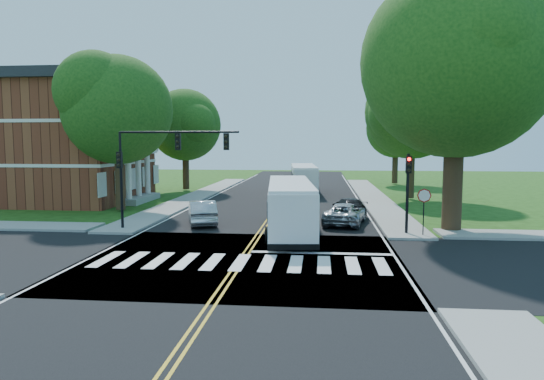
# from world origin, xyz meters

# --- Properties ---
(ground) EXTENTS (140.00, 140.00, 0.00)m
(ground) POSITION_xyz_m (0.00, 0.00, 0.00)
(ground) COLOR #1D4110
(ground) RESTS_ON ground
(road) EXTENTS (14.00, 96.00, 0.01)m
(road) POSITION_xyz_m (0.00, 18.00, 0.01)
(road) COLOR black
(road) RESTS_ON ground
(cross_road) EXTENTS (60.00, 12.00, 0.01)m
(cross_road) POSITION_xyz_m (0.00, 0.00, 0.01)
(cross_road) COLOR black
(cross_road) RESTS_ON ground
(center_line) EXTENTS (0.36, 70.00, 0.01)m
(center_line) POSITION_xyz_m (0.00, 22.00, 0.01)
(center_line) COLOR gold
(center_line) RESTS_ON road
(edge_line_w) EXTENTS (0.12, 70.00, 0.01)m
(edge_line_w) POSITION_xyz_m (-6.80, 22.00, 0.01)
(edge_line_w) COLOR silver
(edge_line_w) RESTS_ON road
(edge_line_e) EXTENTS (0.12, 70.00, 0.01)m
(edge_line_e) POSITION_xyz_m (6.80, 22.00, 0.01)
(edge_line_e) COLOR silver
(edge_line_e) RESTS_ON road
(crosswalk) EXTENTS (12.60, 3.00, 0.01)m
(crosswalk) POSITION_xyz_m (0.00, -0.50, 0.02)
(crosswalk) COLOR silver
(crosswalk) RESTS_ON road
(stop_bar) EXTENTS (6.60, 0.40, 0.01)m
(stop_bar) POSITION_xyz_m (3.50, 1.60, 0.02)
(stop_bar) COLOR silver
(stop_bar) RESTS_ON road
(sidewalk_nw) EXTENTS (2.60, 40.00, 0.15)m
(sidewalk_nw) POSITION_xyz_m (-8.30, 25.00, 0.07)
(sidewalk_nw) COLOR gray
(sidewalk_nw) RESTS_ON ground
(sidewalk_ne) EXTENTS (2.60, 40.00, 0.15)m
(sidewalk_ne) POSITION_xyz_m (8.30, 25.00, 0.07)
(sidewalk_ne) COLOR gray
(sidewalk_ne) RESTS_ON ground
(tree_ne_big) EXTENTS (10.80, 10.80, 14.91)m
(tree_ne_big) POSITION_xyz_m (11.00, 8.00, 9.62)
(tree_ne_big) COLOR #301D13
(tree_ne_big) RESTS_ON ground
(tree_west_near) EXTENTS (8.00, 8.00, 11.40)m
(tree_west_near) POSITION_xyz_m (-11.50, 14.00, 7.53)
(tree_west_near) COLOR #301D13
(tree_west_near) RESTS_ON ground
(tree_west_far) EXTENTS (7.60, 7.60, 10.67)m
(tree_west_far) POSITION_xyz_m (-11.00, 30.00, 7.00)
(tree_west_far) COLOR #301D13
(tree_west_far) RESTS_ON ground
(tree_east_mid) EXTENTS (8.40, 8.40, 11.93)m
(tree_east_mid) POSITION_xyz_m (11.50, 24.00, 7.86)
(tree_east_mid) COLOR #301D13
(tree_east_mid) RESTS_ON ground
(tree_east_far) EXTENTS (7.20, 7.20, 10.34)m
(tree_east_far) POSITION_xyz_m (12.50, 40.00, 6.86)
(tree_east_far) COLOR #301D13
(tree_east_far) RESTS_ON ground
(brick_building) EXTENTS (20.00, 13.00, 10.80)m
(brick_building) POSITION_xyz_m (-21.95, 20.00, 5.42)
(brick_building) COLOR maroon
(brick_building) RESTS_ON ground
(signal_nw) EXTENTS (7.15, 0.46, 5.66)m
(signal_nw) POSITION_xyz_m (-5.86, 6.43, 4.38)
(signal_nw) COLOR black
(signal_nw) RESTS_ON ground
(signal_ne) EXTENTS (0.30, 0.46, 4.40)m
(signal_ne) POSITION_xyz_m (8.20, 6.44, 2.96)
(signal_ne) COLOR black
(signal_ne) RESTS_ON ground
(stop_sign) EXTENTS (0.76, 0.08, 2.53)m
(stop_sign) POSITION_xyz_m (9.00, 5.98, 2.03)
(stop_sign) COLOR black
(stop_sign) RESTS_ON ground
(bus_lead) EXTENTS (3.48, 11.39, 2.90)m
(bus_lead) POSITION_xyz_m (1.68, 6.90, 1.54)
(bus_lead) COLOR silver
(bus_lead) RESTS_ON road
(bus_follow) EXTENTS (3.27, 11.12, 2.84)m
(bus_follow) POSITION_xyz_m (1.68, 28.50, 1.51)
(bus_follow) COLOR silver
(bus_follow) RESTS_ON road
(hatchback) EXTENTS (2.91, 4.83, 1.50)m
(hatchback) POSITION_xyz_m (-4.00, 8.97, 0.76)
(hatchback) COLOR #B8BBC0
(hatchback) RESTS_ON road
(suv) EXTENTS (3.11, 5.19, 1.35)m
(suv) POSITION_xyz_m (4.96, 9.79, 0.69)
(suv) COLOR #ABADB2
(suv) RESTS_ON road
(dark_sedan) EXTENTS (2.53, 4.45, 1.21)m
(dark_sedan) POSITION_xyz_m (5.47, 13.97, 0.62)
(dark_sedan) COLOR black
(dark_sedan) RESTS_ON road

